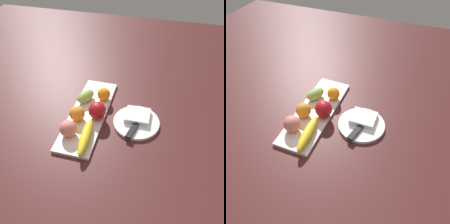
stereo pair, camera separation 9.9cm
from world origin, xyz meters
TOP-DOWN VIEW (x-y plane):
  - ground_plane at (0.00, 0.00)m, footprint 2.40×2.40m
  - fruit_tray at (0.04, 0.02)m, footprint 0.47×0.15m
  - apple at (0.02, -0.02)m, footprint 0.08×0.08m
  - banana at (-0.11, -0.02)m, footprint 0.19×0.06m
  - orange_near_apple at (0.14, -0.02)m, footprint 0.06×0.06m
  - orange_near_banana at (-0.01, 0.06)m, footprint 0.07×0.07m
  - peach at (-0.10, 0.06)m, footprint 0.07×0.07m
  - grape_bunch at (0.11, 0.06)m, footprint 0.11×0.09m
  - dinner_plate at (0.04, -0.19)m, footprint 0.20×0.20m
  - folded_napkin at (0.06, -0.19)m, footprint 0.10×0.11m
  - knife at (-0.01, -0.19)m, footprint 0.18×0.06m

SIDE VIEW (x-z plane):
  - ground_plane at x=0.00m, z-range 0.00..0.00m
  - dinner_plate at x=0.04m, z-range 0.00..0.01m
  - fruit_tray at x=0.04m, z-range 0.00..0.01m
  - knife at x=-0.01m, z-range 0.01..0.02m
  - folded_napkin at x=0.06m, z-range 0.01..0.04m
  - banana at x=-0.11m, z-range 0.01..0.06m
  - grape_bunch at x=0.11m, z-range 0.01..0.07m
  - orange_near_apple at x=0.14m, z-range 0.01..0.07m
  - orange_near_banana at x=-0.01m, z-range 0.01..0.08m
  - peach at x=-0.10m, z-range 0.01..0.08m
  - apple at x=0.02m, z-range 0.01..0.09m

